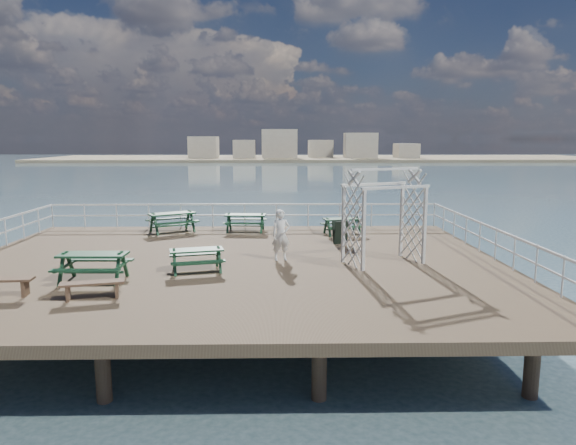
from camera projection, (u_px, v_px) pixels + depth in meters
The scene contains 12 objects.
ground at pixel (232, 266), 17.12m from camera, with size 18.00×14.00×0.30m, color brown.
sea_backdrop at pixel (316, 155), 149.72m from camera, with size 300.00×300.00×9.20m.
railing at pixel (235, 223), 19.49m from camera, with size 17.77×13.76×1.10m.
picnic_table_a at pixel (172, 218), 22.53m from camera, with size 2.48×2.34×0.95m.
picnic_table_b at pixel (245, 219), 22.64m from camera, with size 1.87×1.54×0.86m.
picnic_table_c at pixel (342, 223), 21.95m from camera, with size 1.83×1.58×0.78m.
picnic_table_d at pixel (93, 261), 14.66m from camera, with size 1.92×1.56×0.92m.
picnic_table_e at pixel (197, 255), 15.79m from camera, with size 1.89×1.66×0.79m.
flat_bench_far at pixel (92, 286), 13.05m from camera, with size 1.61×0.73×0.45m.
trellis_arbor at pixel (384, 221), 16.71m from camera, with size 2.83×2.19×3.12m.
sandwich_board at pixel (340, 232), 19.93m from camera, with size 0.67×0.58×0.93m.
person at pixel (281, 235), 17.19m from camera, with size 0.63×0.41×1.71m, color white.
Camera 1 is at (1.56, -16.70, 4.03)m, focal length 32.00 mm.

